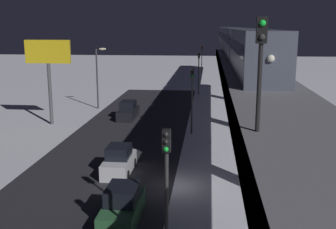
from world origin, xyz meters
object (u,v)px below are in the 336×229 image
(sedan_black, at_px, (128,111))
(traffic_light_near, at_px, (167,183))
(rail_signal, at_px, (261,55))
(sedan_white, at_px, (119,162))
(sedan_green, at_px, (122,207))
(traffic_light_far, at_px, (199,67))
(traffic_light_mid, at_px, (192,91))
(traffic_light_distant, at_px, (202,56))
(subway_train, at_px, (234,39))
(commercial_billboard, at_px, (48,60))

(sedan_black, height_order, traffic_light_near, traffic_light_near)
(rail_signal, height_order, sedan_black, rail_signal)
(sedan_white, relative_size, sedan_green, 0.94)
(rail_signal, xyz_separation_m, traffic_light_near, (3.34, -0.88, -5.16))
(sedan_green, xyz_separation_m, sedan_black, (4.60, -24.91, -0.00))
(traffic_light_far, bearing_deg, traffic_light_mid, 90.00)
(sedan_green, relative_size, traffic_light_near, 0.71)
(sedan_black, relative_size, traffic_light_mid, 0.75)
(traffic_light_distant, bearing_deg, sedan_green, 87.48)
(subway_train, distance_m, sedan_green, 42.06)
(sedan_black, relative_size, traffic_light_near, 0.75)
(sedan_white, distance_m, commercial_billboard, 18.32)
(sedan_black, bearing_deg, traffic_light_mid, 140.27)
(traffic_light_mid, xyz_separation_m, commercial_billboard, (15.06, -2.53, 2.63))
(subway_train, height_order, sedan_green, subway_train)
(sedan_green, xyz_separation_m, traffic_light_far, (-2.90, -42.26, 3.40))
(sedan_green, height_order, traffic_light_mid, traffic_light_mid)
(traffic_light_mid, bearing_deg, sedan_black, -39.73)
(sedan_white, bearing_deg, sedan_green, -76.27)
(sedan_green, distance_m, commercial_billboard, 25.19)
(sedan_green, bearing_deg, traffic_light_near, -59.39)
(traffic_light_distant, distance_m, commercial_billboard, 47.18)
(traffic_light_distant, bearing_deg, rail_signal, 92.67)
(traffic_light_near, xyz_separation_m, traffic_light_distant, (0.00, -70.74, 0.00))
(subway_train, xyz_separation_m, sedan_green, (7.95, 40.59, -7.62))
(subway_train, bearing_deg, traffic_light_far, -18.31)
(subway_train, distance_m, traffic_light_far, 6.79)
(sedan_green, distance_m, sedan_black, 25.33)
(commercial_billboard, bearing_deg, traffic_light_far, -125.59)
(sedan_white, height_order, sedan_black, same)
(sedan_black, bearing_deg, traffic_light_distant, -100.38)
(rail_signal, relative_size, sedan_white, 0.94)
(sedan_white, xyz_separation_m, sedan_green, (-1.80, 7.37, 0.01))
(sedan_black, bearing_deg, rail_signal, 109.46)
(sedan_green, height_order, sedan_black, same)
(traffic_light_near, bearing_deg, traffic_light_far, -90.00)
(traffic_light_near, height_order, traffic_light_mid, same)
(rail_signal, bearing_deg, traffic_light_distant, -87.33)
(traffic_light_mid, relative_size, commercial_billboard, 0.72)
(sedan_white, height_order, traffic_light_mid, traffic_light_mid)
(traffic_light_far, height_order, traffic_light_distant, same)
(sedan_white, height_order, commercial_billboard, commercial_billboard)
(subway_train, relative_size, sedan_white, 17.33)
(traffic_light_mid, distance_m, traffic_light_far, 23.58)
(sedan_black, xyz_separation_m, traffic_light_distant, (-7.50, -40.93, 3.40))
(subway_train, xyz_separation_m, traffic_light_near, (5.05, 45.49, -4.22))
(subway_train, distance_m, sedan_black, 21.48)
(sedan_white, distance_m, traffic_light_mid, 12.72)
(sedan_white, distance_m, traffic_light_distant, 58.76)
(sedan_black, xyz_separation_m, traffic_light_near, (-7.50, 29.81, 3.40))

